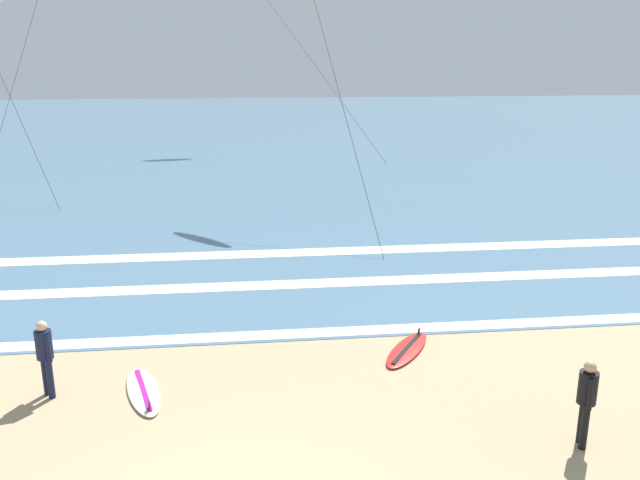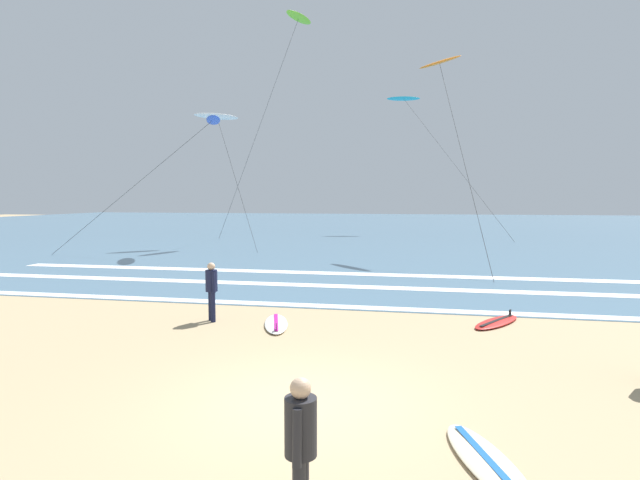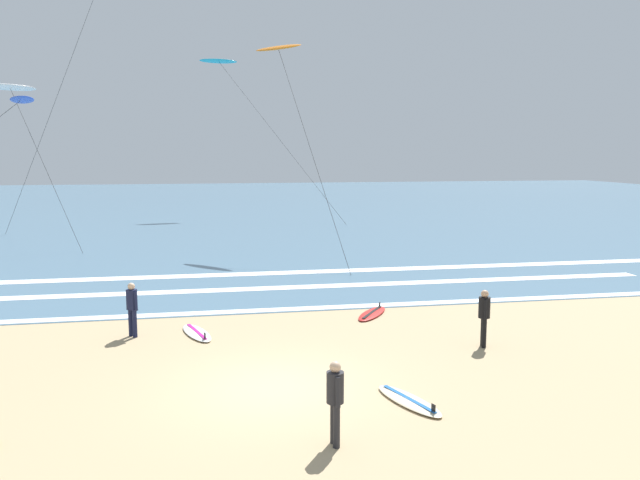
{
  "view_description": "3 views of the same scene",
  "coord_description": "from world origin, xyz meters",
  "px_view_note": "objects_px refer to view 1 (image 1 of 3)",
  "views": [
    {
      "loc": [
        0.42,
        -7.29,
        6.52
      ],
      "look_at": [
        1.9,
        5.69,
        2.8
      ],
      "focal_mm": 36.6,
      "sensor_mm": 36.0,
      "label": 1
    },
    {
      "loc": [
        1.82,
        -7.78,
        3.33
      ],
      "look_at": [
        -0.38,
        3.59,
        2.36
      ],
      "focal_mm": 28.31,
      "sensor_mm": 36.0,
      "label": 2
    },
    {
      "loc": [
        -1.62,
        -14.23,
        5.36
      ],
      "look_at": [
        1.4,
        1.84,
        3.13
      ],
      "focal_mm": 36.42,
      "sensor_mm": 36.0,
      "label": 3
    }
  ],
  "objects_px": {
    "surfer_left_far": "(587,396)",
    "surfboard_left_pile": "(143,391)",
    "surfer_background_far": "(45,352)",
    "surfboard_foreground_flat": "(407,349)"
  },
  "relations": [
    {
      "from": "surfer_left_far",
      "to": "surfer_background_far",
      "type": "distance_m",
      "value": 10.03
    },
    {
      "from": "surfer_left_far",
      "to": "surfer_background_far",
      "type": "height_order",
      "value": "same"
    },
    {
      "from": "surfboard_left_pile",
      "to": "surfboard_foreground_flat",
      "type": "height_order",
      "value": "same"
    },
    {
      "from": "surfer_left_far",
      "to": "surfboard_left_pile",
      "type": "height_order",
      "value": "surfer_left_far"
    },
    {
      "from": "surfer_left_far",
      "to": "surfboard_left_pile",
      "type": "distance_m",
      "value": 8.31
    },
    {
      "from": "surfer_background_far",
      "to": "surfboard_left_pile",
      "type": "distance_m",
      "value": 2.04
    },
    {
      "from": "surfer_background_far",
      "to": "surfboard_foreground_flat",
      "type": "height_order",
      "value": "surfer_background_far"
    },
    {
      "from": "surfer_left_far",
      "to": "surfboard_foreground_flat",
      "type": "distance_m",
      "value": 4.59
    },
    {
      "from": "surfer_left_far",
      "to": "surfer_background_far",
      "type": "bearing_deg",
      "value": 163.76
    },
    {
      "from": "surfer_left_far",
      "to": "surfboard_foreground_flat",
      "type": "xyz_separation_m",
      "value": [
        -2.1,
        3.98,
        -0.91
      ]
    }
  ]
}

